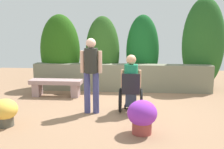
# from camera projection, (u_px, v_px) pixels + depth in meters

# --- Properties ---
(ground_plane) EXTENTS (12.16, 12.16, 0.00)m
(ground_plane) POSITION_uv_depth(u_px,v_px,m) (117.00, 108.00, 6.39)
(ground_plane) COLOR #916D51
(stone_retaining_wall) EXTENTS (5.40, 0.40, 0.82)m
(stone_retaining_wall) POSITION_uv_depth(u_px,v_px,m) (121.00, 78.00, 8.11)
(stone_retaining_wall) COLOR slate
(stone_retaining_wall) RESTS_ON ground
(hedge_backdrop) EXTENTS (5.83, 1.08, 2.84)m
(hedge_backdrop) POSITION_uv_depth(u_px,v_px,m) (132.00, 49.00, 8.45)
(hedge_backdrop) COLOR #265813
(hedge_backdrop) RESTS_ON ground
(stone_bench) EXTENTS (1.47, 0.41, 0.47)m
(stone_bench) POSITION_uv_depth(u_px,v_px,m) (56.00, 85.00, 7.47)
(stone_bench) COLOR gray
(stone_bench) RESTS_ON ground
(person_in_wheelchair) EXTENTS (0.53, 0.66, 1.33)m
(person_in_wheelchair) POSITION_uv_depth(u_px,v_px,m) (131.00, 86.00, 6.01)
(person_in_wheelchair) COLOR black
(person_in_wheelchair) RESTS_ON ground
(person_standing_companion) EXTENTS (0.49, 0.30, 1.69)m
(person_standing_companion) POSITION_uv_depth(u_px,v_px,m) (91.00, 70.00, 5.89)
(person_standing_companion) COLOR #40437B
(person_standing_companion) RESTS_ON ground
(flower_pot_purple_near) EXTENTS (0.55, 0.55, 0.62)m
(flower_pot_purple_near) POSITION_uv_depth(u_px,v_px,m) (142.00, 116.00, 4.81)
(flower_pot_purple_near) COLOR #953E39
(flower_pot_purple_near) RESTS_ON ground
(flower_pot_terracotta_by_wall) EXTENTS (0.51, 0.51, 0.54)m
(flower_pot_terracotta_by_wall) POSITION_uv_depth(u_px,v_px,m) (5.00, 112.00, 5.19)
(flower_pot_terracotta_by_wall) COLOR #514E42
(flower_pot_terracotta_by_wall) RESTS_ON ground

